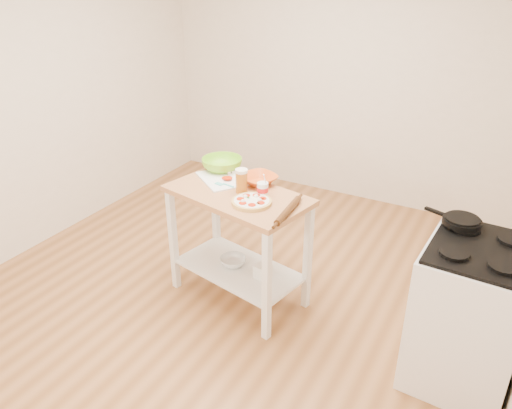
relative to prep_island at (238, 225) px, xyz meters
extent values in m
cube|color=#A16A3B|center=(-0.06, -0.03, -0.65)|extent=(4.00, 4.50, 0.02)
cube|color=beige|center=(-0.06, 2.23, 0.71)|extent=(4.00, 0.02, 2.70)
cube|color=beige|center=(-2.07, -0.03, 0.71)|extent=(0.02, 4.50, 2.70)
cube|color=#B67C4B|center=(0.00, 0.00, 0.24)|extent=(1.13, 0.76, 0.04)
cube|color=white|center=(0.00, 0.00, -0.39)|extent=(1.04, 0.69, 0.02)
cube|color=white|center=(-0.51, -0.14, -0.21)|extent=(0.06, 0.06, 0.86)
cube|color=white|center=(-0.41, 0.33, -0.21)|extent=(0.06, 0.06, 0.86)
cube|color=white|center=(0.41, -0.33, -0.21)|extent=(0.06, 0.06, 0.86)
cube|color=white|center=(0.51, 0.14, -0.21)|extent=(0.06, 0.06, 0.86)
cube|color=white|center=(1.64, -0.03, -0.18)|extent=(0.62, 0.72, 0.92)
cube|color=black|center=(1.64, -0.03, 0.29)|extent=(0.58, 0.68, 0.02)
cylinder|color=black|center=(1.49, 0.17, 0.33)|extent=(0.23, 0.23, 0.03)
cube|color=black|center=(1.32, 0.23, 0.33)|extent=(0.14, 0.07, 0.02)
cylinder|color=#E4BA61|center=(0.17, -0.10, 0.27)|extent=(0.28, 0.28, 0.02)
cylinder|color=#E4BA61|center=(0.17, -0.10, 0.28)|extent=(0.28, 0.28, 0.01)
cylinder|color=white|center=(0.17, -0.10, 0.28)|extent=(0.24, 0.24, 0.01)
cylinder|color=red|center=(0.25, -0.11, 0.29)|extent=(0.05, 0.05, 0.01)
cylinder|color=red|center=(0.23, -0.05, 0.29)|extent=(0.05, 0.05, 0.01)
cylinder|color=red|center=(0.17, -0.02, 0.29)|extent=(0.05, 0.05, 0.01)
cylinder|color=red|center=(0.11, -0.06, 0.29)|extent=(0.05, 0.05, 0.01)
cylinder|color=red|center=(0.10, -0.13, 0.29)|extent=(0.05, 0.05, 0.01)
cylinder|color=red|center=(0.15, -0.18, 0.29)|extent=(0.05, 0.05, 0.01)
cylinder|color=red|center=(0.21, -0.17, 0.29)|extent=(0.05, 0.05, 0.01)
sphere|color=white|center=(0.23, -0.09, 0.29)|extent=(0.03, 0.03, 0.03)
sphere|color=white|center=(0.17, -0.04, 0.29)|extent=(0.03, 0.03, 0.03)
sphere|color=white|center=(0.11, -0.08, 0.29)|extent=(0.03, 0.03, 0.03)
sphere|color=white|center=(0.14, -0.15, 0.29)|extent=(0.03, 0.03, 0.03)
plane|color=#235713|center=(0.24, -0.13, 0.29)|extent=(0.03, 0.03, 0.00)
plane|color=#235713|center=(0.23, -0.06, 0.29)|extent=(0.03, 0.03, 0.00)
plane|color=#235713|center=(0.16, -0.03, 0.29)|extent=(0.03, 0.03, 0.00)
plane|color=#235713|center=(0.14, -0.09, 0.29)|extent=(0.03, 0.03, 0.00)
cube|color=white|center=(-0.22, 0.15, 0.26)|extent=(0.50, 0.48, 0.01)
cube|color=#F4EACC|center=(-0.28, 0.28, 0.28)|extent=(0.03, 0.03, 0.02)
cube|color=#F4EACC|center=(-0.25, 0.26, 0.28)|extent=(0.03, 0.03, 0.02)
cube|color=#F4EACC|center=(-0.22, 0.24, 0.28)|extent=(0.03, 0.03, 0.02)
cube|color=#F4EACC|center=(-0.26, 0.31, 0.28)|extent=(0.03, 0.03, 0.02)
cube|color=#F4EACC|center=(-0.23, 0.29, 0.28)|extent=(0.03, 0.03, 0.02)
cube|color=#F4EACC|center=(-0.20, 0.27, 0.28)|extent=(0.03, 0.03, 0.02)
cylinder|color=red|center=(-0.19, 0.16, 0.27)|extent=(0.07, 0.07, 0.01)
cylinder|color=red|center=(-0.18, 0.15, 0.28)|extent=(0.07, 0.07, 0.01)
cylinder|color=red|center=(-0.17, 0.14, 0.29)|extent=(0.07, 0.07, 0.01)
cube|color=#52C9C3|center=(-0.18, 0.04, 0.27)|extent=(0.07, 0.05, 0.01)
cylinder|color=#52C9C3|center=(-0.11, 0.05, 0.28)|extent=(0.10, 0.03, 0.01)
cube|color=silver|center=(-0.30, 0.28, 0.27)|extent=(0.18, 0.06, 0.00)
cube|color=black|center=(-0.43, 0.30, 0.28)|extent=(0.10, 0.04, 0.01)
imported|color=#D8591D|center=(0.05, 0.22, 0.29)|extent=(0.34, 0.34, 0.06)
imported|color=#7AC921|center=(-0.32, 0.31, 0.31)|extent=(0.41, 0.41, 0.10)
cylinder|color=#AD6016|center=(0.02, 0.02, 0.34)|extent=(0.08, 0.08, 0.15)
cylinder|color=white|center=(0.02, 0.02, 0.42)|extent=(0.09, 0.09, 0.02)
cylinder|color=white|center=(0.18, 0.05, 0.31)|extent=(0.08, 0.08, 0.10)
cylinder|color=red|center=(0.18, 0.05, 0.31)|extent=(0.08, 0.08, 0.04)
cylinder|color=silver|center=(0.20, 0.05, 0.38)|extent=(0.01, 0.05, 0.10)
cylinder|color=#4E2B11|center=(0.46, -0.12, 0.28)|extent=(0.08, 0.39, 0.05)
imported|color=silver|center=(-0.06, 0.02, -0.35)|extent=(0.23, 0.23, 0.06)
cube|color=white|center=(0.22, -0.02, -0.33)|extent=(0.13, 0.13, 0.11)
camera|label=1|loc=(1.68, -2.76, 1.77)|focal=35.00mm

